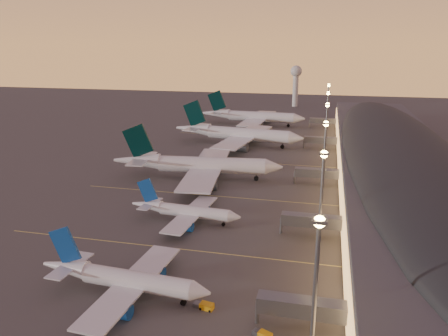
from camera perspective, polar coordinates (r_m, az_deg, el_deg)
ground at (r=115.66m, az=-6.21°, el=-9.26°), size 700.00×700.00×0.00m
airliner_narrow_south at (r=92.78m, az=-13.04°, el=-13.95°), size 37.46×33.50×13.38m
airliner_narrow_north at (r=125.51m, az=-5.12°, el=-5.62°), size 33.33×29.83×11.90m
airliner_wide_near at (r=163.83m, az=-3.53°, el=0.41°), size 64.38×59.03×20.59m
airliner_wide_mid at (r=219.28m, az=1.73°, el=4.48°), size 67.32×61.88×21.55m
airliner_wide_far at (r=273.77m, az=3.68°, el=6.73°), size 65.91×60.10×21.09m
terminal_building at (r=177.36m, az=21.36°, el=1.70°), size 56.35×255.00×17.46m
light_masts at (r=166.34m, az=13.14°, el=4.60°), size 2.20×217.20×25.90m
radar_tower at (r=360.31m, az=9.37°, el=11.40°), size 9.00×9.00×32.50m
lane_markings at (r=151.14m, az=-1.18°, el=-3.01°), size 90.00×180.36×0.00m
baggage_tug_a at (r=81.27m, az=5.09°, el=-20.84°), size 3.76×2.70×1.05m
baggage_tug_b at (r=87.98m, az=-2.59°, el=-17.54°), size 4.19×2.21×1.19m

